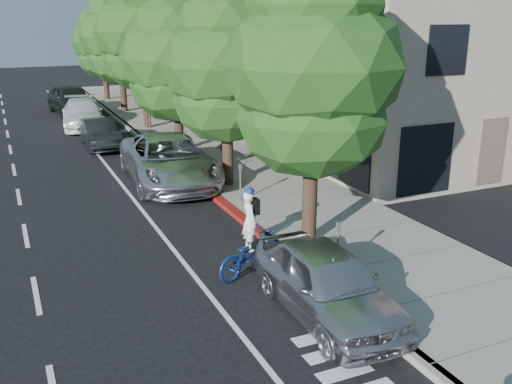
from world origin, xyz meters
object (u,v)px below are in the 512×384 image
street_tree_2 (176,60)px  white_pickup (83,114)px  near_car_a (327,283)px  cyclist (250,221)px  dark_sedan (100,134)px  street_tree_1 (226,68)px  dark_suv_far (71,100)px  street_tree_3 (142,33)px  street_tree_5 (103,42)px  bicycle (250,254)px  pedestrian (222,147)px  silver_suv (169,160)px  street_tree_0 (314,69)px  street_tree_4 (120,38)px

street_tree_2 → white_pickup: street_tree_2 is taller
near_car_a → cyclist: bearing=91.8°
dark_sedan → white_pickup: bearing=89.9°
street_tree_2 → near_car_a: (-1.56, -15.50, -3.44)m
street_tree_1 → dark_suv_far: (-3.10, 19.14, -3.42)m
cyclist → street_tree_3: bearing=-4.4°
street_tree_1 → dark_suv_far: 19.69m
street_tree_1 → street_tree_3: 12.03m
street_tree_2 → street_tree_5: size_ratio=1.03×
dark_suv_far → near_car_a: size_ratio=1.21×
street_tree_3 → white_pickup: street_tree_3 is taller
street_tree_1 → bicycle: (-2.21, -7.00, -3.80)m
street_tree_2 → pedestrian: size_ratio=4.53×
silver_suv → dark_sedan: (-1.32, 7.10, -0.21)m
white_pickup → near_car_a: size_ratio=1.20×
white_pickup → street_tree_0: bearing=-75.2°
street_tree_3 → pedestrian: (0.77, -9.42, -4.21)m
dark_suv_far → near_car_a: bearing=-93.8°
dark_sedan → street_tree_1: bearing=-70.3°
silver_suv → street_tree_2: bearing=72.2°
street_tree_0 → street_tree_1: size_ratio=1.09×
street_tree_3 → dark_suv_far: (-3.10, 7.14, -4.22)m
street_tree_3 → street_tree_2: bearing=-90.0°
street_tree_4 → pedestrian: (0.77, -15.42, -3.78)m
cyclist → white_pickup: bearing=5.1°
street_tree_4 → dark_suv_far: street_tree_4 is taller
silver_suv → white_pickup: silver_suv is taller
bicycle → near_car_a: 2.59m
street_tree_2 → cyclist: size_ratio=4.28×
street_tree_3 → pedestrian: street_tree_3 is taller
street_tree_5 → near_car_a: bearing=-92.7°
street_tree_4 → near_car_a: (-1.56, -27.50, -3.95)m
silver_suv → pedestrian: 2.77m
street_tree_4 → white_pickup: street_tree_4 is taller
street_tree_1 → dark_sedan: (-3.10, 8.60, -3.67)m
street_tree_1 → white_pickup: (-3.10, 14.22, -3.57)m
street_tree_2 → street_tree_4: size_ratio=0.91×
street_tree_1 → street_tree_2: bearing=90.0°
pedestrian → near_car_a: bearing=34.1°
street_tree_1 → cyclist: (-1.60, -5.59, -3.52)m
street_tree_4 → bicycle: 25.44m
street_tree_2 → silver_suv: size_ratio=1.10×
street_tree_4 → street_tree_5: (0.00, 6.00, -0.52)m
street_tree_0 → street_tree_5: size_ratio=1.13×
street_tree_3 → street_tree_5: 12.04m
street_tree_3 → near_car_a: size_ratio=1.88×
street_tree_0 → near_car_a: (-1.56, -3.50, -4.03)m
cyclist → silver_suv: (-0.18, 7.09, 0.06)m
street_tree_2 → street_tree_4: 12.01m
dark_sedan → bicycle: bearing=-86.8°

